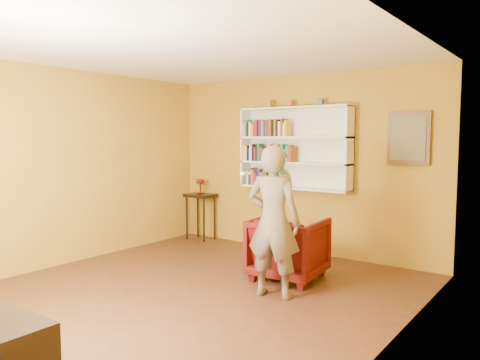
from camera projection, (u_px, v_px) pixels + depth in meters
name	position (u px, v px, depth m)	size (l,w,h in m)	color
room_shell	(187.00, 205.00, 5.17)	(5.30, 5.80, 2.88)	#442516
bookshelf	(296.00, 148.00, 7.05)	(1.80, 0.29, 1.23)	white
books_row_lower	(265.00, 178.00, 7.30)	(0.74, 0.18, 0.27)	#A21932
books_row_middle	(269.00, 153.00, 7.22)	(0.89, 0.19, 0.27)	gold
books_row_upper	(267.00, 129.00, 7.22)	(0.79, 0.19, 0.27)	white
ornament_left	(269.00, 104.00, 7.21)	(0.09, 0.09, 0.12)	olive
ornament_centre	(290.00, 104.00, 6.99)	(0.07, 0.07, 0.10)	#AD4739
ornament_right	(321.00, 102.00, 6.69)	(0.07, 0.07, 0.10)	#485878
framed_painting	(409.00, 138.00, 6.10)	(0.55, 0.05, 0.70)	#533317
console_table	(201.00, 202.00, 8.06)	(0.48, 0.37, 0.79)	black
ruby_lustre	(200.00, 183.00, 8.03)	(0.16, 0.16, 0.26)	maroon
armchair	(288.00, 248.00, 5.81)	(0.83, 0.85, 0.77)	#3F0407
person	(273.00, 222.00, 5.11)	(0.61, 0.40, 1.67)	brown
game_remote	(246.00, 173.00, 4.90)	(0.04, 0.15, 0.04)	white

